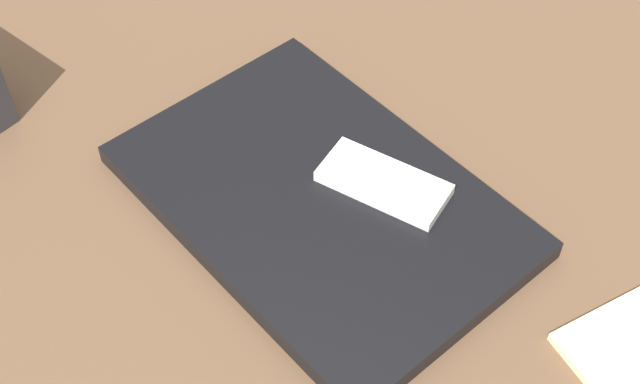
{
  "coord_description": "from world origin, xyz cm",
  "views": [
    {
      "loc": [
        22.51,
        -43.5,
        62.01
      ],
      "look_at": [
        -1.16,
        -1.55,
        5.0
      ],
      "focal_mm": 49.8,
      "sensor_mm": 36.0,
      "label": 1
    }
  ],
  "objects": [
    {
      "name": "desk_surface",
      "position": [
        0.0,
        0.0,
        1.5
      ],
      "size": [
        120.0,
        80.0,
        3.0
      ],
      "primitive_type": "cube",
      "color": "brown",
      "rests_on": "ground"
    },
    {
      "name": "laptop_closed",
      "position": [
        -1.16,
        -1.55,
        3.92
      ],
      "size": [
        39.43,
        32.56,
        1.84
      ],
      "primitive_type": "cube",
      "rotation": [
        0.0,
        0.0,
        -0.34
      ],
      "color": "black",
      "rests_on": "desk_surface"
    },
    {
      "name": "cell_phone_on_laptop",
      "position": [
        3.18,
        1.72,
        5.4
      ],
      "size": [
        11.03,
        5.16,
        1.19
      ],
      "color": "silver",
      "rests_on": "laptop_closed"
    }
  ]
}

